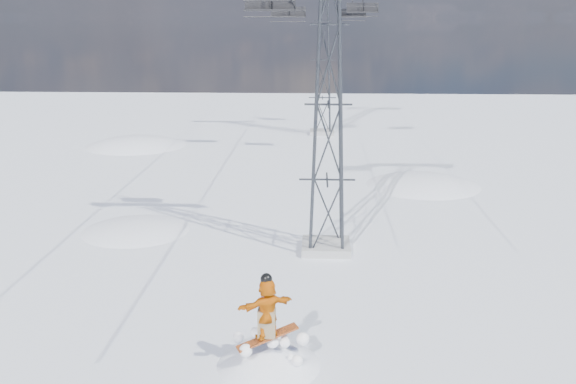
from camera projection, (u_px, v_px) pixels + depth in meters
The scene contains 8 objects.
ground at pixel (299, 359), 16.48m from camera, with size 120.00×120.00×0.00m, color white.
snow_terrain at pixel (231, 320), 39.68m from camera, with size 39.00×37.00×22.00m.
lift_tower_near at pixel (328, 105), 22.72m from camera, with size 5.20×1.80×11.43m.
lift_tower_far at pixel (323, 60), 46.81m from camera, with size 5.20×1.80×11.43m.
lift_chair_near at pixel (270, 4), 23.83m from camera, with size 1.92×0.55×2.38m.
lift_chair_mid at pixel (363, 9), 37.46m from camera, with size 1.88×0.54×2.33m.
lift_chair_far at pixel (288, 13), 38.73m from camera, with size 2.12×0.61×2.63m.
lift_chair_extra at pixel (352, 14), 48.65m from camera, with size 2.11×0.61×2.62m.
Camera 1 is at (0.40, -14.77, 8.47)m, focal length 40.00 mm.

